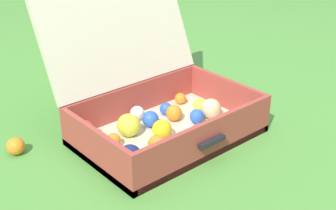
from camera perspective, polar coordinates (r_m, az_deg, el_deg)
ground_plane at (r=1.69m, az=-2.49°, el=-4.30°), size 16.00×16.00×0.00m
open_suitcase at (r=1.70m, az=-1.75°, el=0.27°), size 0.63×0.61×0.53m
stray_ball_on_grass at (r=1.68m, az=-18.12°, el=-4.80°), size 0.06×0.06×0.06m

